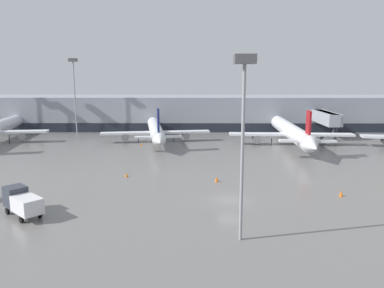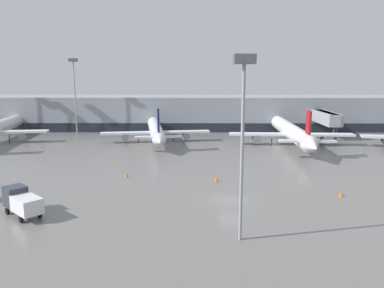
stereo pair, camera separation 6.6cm
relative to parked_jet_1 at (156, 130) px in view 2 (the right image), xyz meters
name	(u,v)px [view 2 (the right image)]	position (x,y,z in m)	size (l,w,h in m)	color
ground_plane	(229,200)	(12.96, -39.71, -2.63)	(320.00, 320.00, 0.00)	slate
terminal_building	(211,112)	(13.19, 22.15, 1.87)	(160.00, 29.42, 9.00)	gray
parked_jet_1	(156,130)	(0.00, 0.00, 0.00)	(24.36, 32.95, 8.52)	silver
parked_jet_3	(291,132)	(29.41, -3.40, 0.23)	(26.45, 39.22, 8.65)	silver
service_truck_1	(22,201)	(-9.62, -44.88, -1.01)	(5.55, 5.31, 2.92)	silver
traffic_cone_0	(217,179)	(11.89, -31.77, -2.24)	(0.50, 0.50, 0.77)	orange
traffic_cone_1	(341,194)	(26.99, -38.13, -2.26)	(0.45, 0.45, 0.73)	orange
traffic_cone_3	(126,175)	(-1.35, -29.25, -2.33)	(0.48, 0.48, 0.59)	orange
traffic_cone_4	(142,144)	(-2.62, -4.53, -2.26)	(0.40, 0.40, 0.73)	orange
apron_light_mast_5	(243,94)	(12.99, -50.61, 10.62)	(1.80, 1.80, 16.58)	gray
apron_light_mast_7	(74,75)	(-21.34, 11.27, 12.20)	(1.80, 1.80, 18.86)	gray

